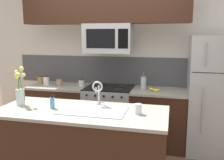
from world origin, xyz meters
TOP-DOWN VIEW (x-y plane):
  - rear_partition at (0.30, 1.28)m, footprint 5.20×0.10m
  - splash_band at (0.00, 1.22)m, footprint 3.54×0.01m
  - back_counter_left at (-0.86, 0.90)m, footprint 1.00×0.65m
  - back_counter_right at (0.80, 0.90)m, footprint 0.87×0.65m
  - stove_range at (0.00, 0.90)m, footprint 0.76×0.64m
  - microwave at (0.00, 0.88)m, footprint 0.74×0.40m
  - upper_cabinet_band at (-0.06, 0.85)m, footprint 2.57×0.34m
  - refrigerator at (1.67, 0.92)m, footprint 0.90×0.74m
  - storage_jar_tall at (-1.25, 0.94)m, footprint 0.10×0.10m
  - storage_jar_medium at (-1.11, 0.89)m, footprint 0.10×0.10m
  - storage_jar_short at (-0.86, 0.87)m, footprint 0.10×0.10m
  - storage_jar_squat at (-0.48, 0.93)m, footprint 0.09×0.09m
  - banana_bunch at (0.73, 0.84)m, footprint 0.19×0.15m
  - french_press at (0.55, 0.96)m, footprint 0.09×0.09m
  - island_counter at (-0.01, -0.35)m, footprint 1.97×0.84m
  - kitchen_sink at (0.12, -0.35)m, footprint 0.76×0.44m
  - sink_faucet at (0.13, -0.13)m, footprint 0.14×0.14m
  - dish_soap_bottle at (-0.36, -0.37)m, footprint 0.06×0.05m
  - drinking_glass at (0.64, -0.35)m, footprint 0.08×0.08m
  - flower_vase at (-0.80, -0.34)m, footprint 0.15×0.14m

SIDE VIEW (x-z plane):
  - island_counter at x=-0.01m, z-range 0.00..0.91m
  - back_counter_left at x=-0.86m, z-range 0.00..0.91m
  - back_counter_right at x=0.80m, z-range 0.00..0.91m
  - stove_range at x=0.00m, z-range 0.00..0.93m
  - kitchen_sink at x=0.12m, z-range 0.76..0.92m
  - refrigerator at x=1.67m, z-range 0.00..1.75m
  - banana_bunch at x=0.73m, z-range 0.89..0.97m
  - drinking_glass at x=0.64m, z-range 0.91..1.03m
  - storage_jar_squat at x=-0.48m, z-range 0.91..1.03m
  - storage_jar_short at x=-0.86m, z-range 0.91..1.04m
  - dish_soap_bottle at x=-0.36m, z-range 0.90..1.06m
  - storage_jar_tall at x=-1.25m, z-range 0.91..1.05m
  - storage_jar_medium at x=-1.11m, z-range 0.91..1.07m
  - french_press at x=0.55m, z-range 0.88..1.14m
  - flower_vase at x=-0.80m, z-range 0.84..1.31m
  - sink_faucet at x=0.13m, z-range 0.95..1.26m
  - splash_band at x=0.00m, z-range 0.91..1.39m
  - rear_partition at x=0.30m, z-range 0.00..2.60m
  - microwave at x=0.00m, z-range 1.48..1.93m
  - upper_cabinet_band at x=-0.06m, z-range 1.93..2.53m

